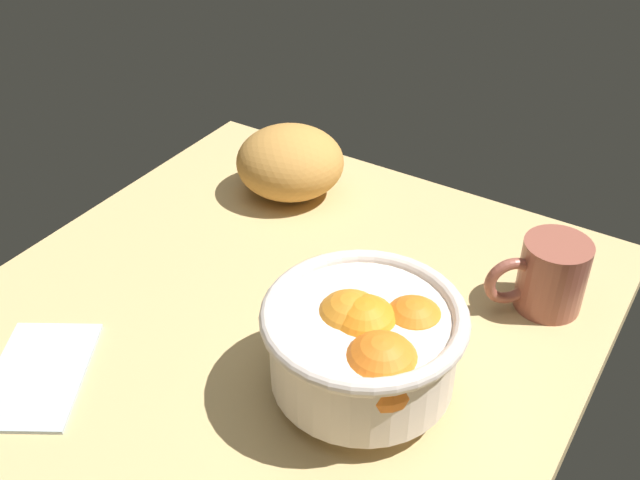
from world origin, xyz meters
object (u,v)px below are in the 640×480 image
(fruit_bowl, at_px, (366,343))
(mug, at_px, (549,275))
(napkin_folded, at_px, (38,373))
(bread_loaf, at_px, (290,162))

(fruit_bowl, distance_m, mug, 0.24)
(napkin_folded, height_order, mug, mug)
(napkin_folded, bearing_deg, fruit_bowl, 117.69)
(bread_loaf, relative_size, napkin_folded, 0.98)
(napkin_folded, bearing_deg, mug, 133.61)
(bread_loaf, xyz_separation_m, napkin_folded, (0.41, -0.02, -0.04))
(fruit_bowl, distance_m, bread_loaf, 0.37)
(napkin_folded, xyz_separation_m, mug, (-0.37, 0.38, 0.04))
(bread_loaf, distance_m, mug, 0.37)
(napkin_folded, bearing_deg, bread_loaf, 177.01)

